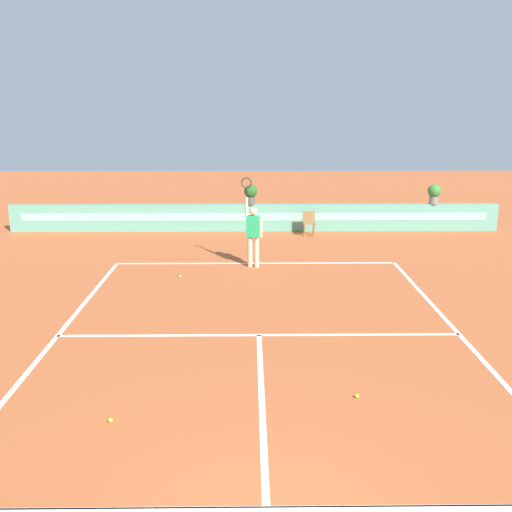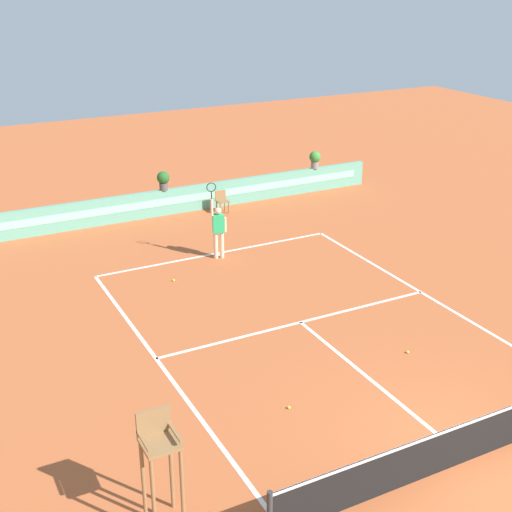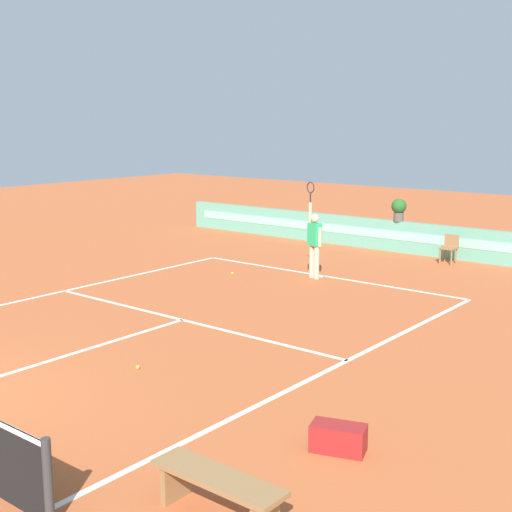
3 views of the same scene
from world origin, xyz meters
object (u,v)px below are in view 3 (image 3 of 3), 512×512
(ball_kid_chair, at_px, (450,248))
(bench_courtside, at_px, (218,487))
(tennis_ball_by_sideline, at_px, (232,273))
(gear_bag, at_px, (338,438))
(tennis_ball_mid_court, at_px, (138,367))
(potted_plant_centre, at_px, (399,208))
(tennis_player, at_px, (314,240))

(ball_kid_chair, xyz_separation_m, bench_courtside, (3.74, -14.44, -0.10))
(ball_kid_chair, distance_m, tennis_ball_by_sideline, 6.58)
(ball_kid_chair, xyz_separation_m, gear_bag, (3.90, -12.30, -0.30))
(ball_kid_chair, height_order, tennis_ball_by_sideline, ball_kid_chair)
(tennis_ball_mid_court, bearing_deg, ball_kid_chair, 88.04)
(bench_courtside, height_order, gear_bag, bench_courtside)
(tennis_ball_by_sideline, relative_size, potted_plant_centre, 0.09)
(tennis_ball_mid_court, distance_m, potted_plant_centre, 12.80)
(bench_courtside, height_order, potted_plant_centre, potted_plant_centre)
(gear_bag, relative_size, tennis_player, 0.27)
(ball_kid_chair, xyz_separation_m, tennis_ball_mid_court, (-0.41, -11.88, -0.44))
(potted_plant_centre, bearing_deg, bench_courtside, -69.02)
(ball_kid_chair, relative_size, tennis_ball_mid_court, 12.50)
(bench_courtside, distance_m, tennis_ball_mid_court, 4.88)
(ball_kid_chair, relative_size, potted_plant_centre, 1.17)
(ball_kid_chair, bearing_deg, potted_plant_centre, 160.62)
(ball_kid_chair, bearing_deg, bench_courtside, -75.49)
(tennis_player, distance_m, potted_plant_centre, 4.89)
(gear_bag, xyz_separation_m, tennis_ball_by_sideline, (-7.91, 7.11, -0.15))
(gear_bag, height_order, tennis_player, tennis_player)
(tennis_ball_mid_court, height_order, tennis_ball_by_sideline, same)
(tennis_player, xyz_separation_m, tennis_ball_mid_court, (1.62, -7.73, -1.02))
(ball_kid_chair, bearing_deg, tennis_player, -116.01)
(gear_bag, relative_size, tennis_ball_by_sideline, 10.29)
(gear_bag, xyz_separation_m, potted_plant_centre, (-5.98, 13.04, 1.23))
(bench_courtside, relative_size, tennis_ball_by_sideline, 23.53)
(tennis_ball_mid_court, distance_m, tennis_ball_by_sideline, 7.60)
(bench_courtside, height_order, tennis_player, tennis_player)
(gear_bag, relative_size, potted_plant_centre, 0.97)
(gear_bag, bearing_deg, potted_plant_centre, 114.63)
(tennis_player, bearing_deg, gear_bag, -54.04)
(gear_bag, xyz_separation_m, tennis_player, (-5.92, 8.16, 0.87))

